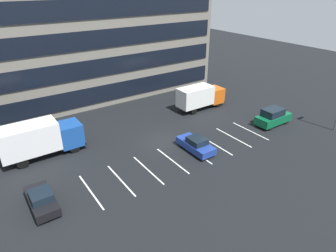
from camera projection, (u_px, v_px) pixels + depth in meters
name	position (u px, v px, depth m)	size (l,w,h in m)	color
ground_plane	(163.00, 141.00, 32.87)	(120.00, 120.00, 0.00)	black
office_building	(90.00, 21.00, 41.33)	(35.39, 10.50, 21.60)	slate
lot_markings	(184.00, 156.00, 30.09)	(19.74, 5.40, 0.01)	silver
box_truck_orange	(200.00, 96.00, 40.29)	(6.98, 2.31, 3.24)	#D85914
box_truck_blue	(40.00, 138.00, 29.21)	(7.91, 2.62, 3.67)	#194799
sedan_black	(42.00, 199.00, 23.11)	(1.79, 4.27, 1.53)	black
sedan_navy	(196.00, 144.00, 30.74)	(1.84, 4.39, 1.57)	navy
suv_forest	(273.00, 117.00, 36.20)	(4.66, 1.97, 2.11)	#0C5933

